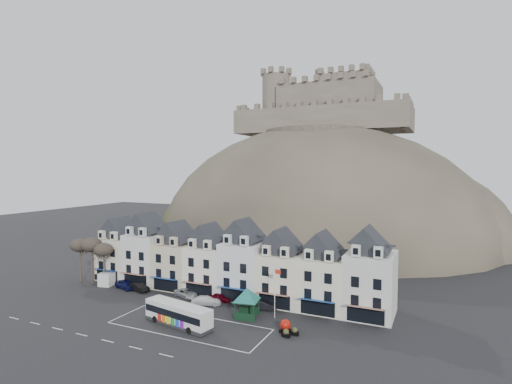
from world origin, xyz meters
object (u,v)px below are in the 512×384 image
car_black (139,287)px  flagpole (275,289)px  bus_shelter (247,295)px  red_buoy (285,326)px  car_silver (186,293)px  car_white (206,300)px  car_navy (125,284)px  white_van (111,277)px  car_maroon (221,297)px  bus (178,313)px  car_charcoal (262,305)px

car_black → flagpole: bearing=-81.4°
bus_shelter → red_buoy: 7.85m
car_silver → car_white: size_ratio=0.95×
bus_shelter → car_navy: bus_shelter is taller
white_van → car_maroon: (23.61, 0.00, -0.54)m
bus → car_black: 18.10m
car_navy → car_black: car_navy is taller
flagpole → car_maroon: flagpole is taller
white_van → car_silver: size_ratio=1.23×
flagpole → car_silver: bearing=171.8°
red_buoy → car_black: bearing=169.2°
white_van → car_navy: bearing=-30.1°
red_buoy → car_white: red_buoy is taller
red_buoy → car_navy: 33.21m
flagpole → car_black: (-26.38, 1.44, -3.48)m
white_van → car_white: bearing=-19.3°
bus → car_charcoal: (8.03, 10.37, -0.96)m
red_buoy → white_van: size_ratio=0.32×
bus → car_navy: bearing=163.2°
bus_shelter → flagpole: flagpole is taller
white_van → bus: bearing=-38.5°
red_buoy → car_charcoal: 8.95m
car_navy → car_white: 17.58m
white_van → car_charcoal: size_ratio=1.28×
flagpole → car_charcoal: 5.13m
car_black → car_maroon: (15.60, 1.61, -0.08)m
car_maroon → white_van: bearing=93.0°
car_charcoal → car_navy: bearing=75.1°
car_navy → car_maroon: size_ratio=1.20×
red_buoy → bus: bearing=-164.7°
car_black → car_navy: bearing=99.8°
car_silver → car_maroon: car_maroon is taller
car_maroon → car_charcoal: size_ratio=0.88×
car_navy → car_white: size_ratio=0.96×
car_maroon → car_black: bearing=98.8°
car_charcoal → red_buoy: bearing=-152.7°
flagpole → car_maroon: (-10.78, 3.05, -3.56)m
bus → flagpole: size_ratio=1.50×
bus → car_maroon: bearing=99.5°
bus → red_buoy: bearing=26.1°
car_navy → car_maroon: 18.81m
red_buoy → car_maroon: size_ratio=0.47×
flagpole → car_white: bearing=177.4°
bus_shelter → car_navy: 26.06m
bus → red_buoy: 14.76m
car_white → car_silver: bearing=47.4°
bus → car_black: bearing=158.9°
flagpole → white_van: flagpole is taller
flagpole → car_charcoal: (-3.01, 2.26, -3.49)m
car_navy → car_white: bearing=-79.3°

